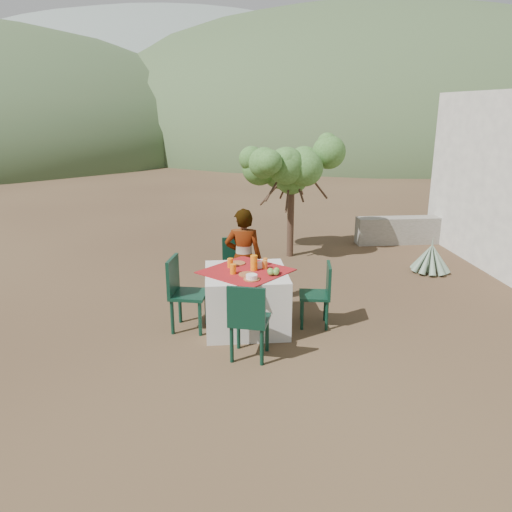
{
  "coord_description": "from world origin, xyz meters",
  "views": [
    {
      "loc": [
        -0.69,
        -6.32,
        2.74
      ],
      "look_at": [
        -0.1,
        0.01,
        0.83
      ],
      "focal_mm": 35.0,
      "sensor_mm": 36.0,
      "label": 1
    }
  ],
  "objects_px": {
    "juice_pitcher": "(254,263)",
    "chair_left": "(182,290)",
    "shrub_tree": "(294,173)",
    "table": "(246,299)",
    "chair_right": "(320,292)",
    "agave": "(431,259)",
    "chair_near": "(248,318)",
    "person": "(243,258)",
    "chair_far": "(237,266)"
  },
  "relations": [
    {
      "from": "juice_pitcher",
      "to": "chair_left",
      "type": "bearing_deg",
      "value": 179.56
    },
    {
      "from": "shrub_tree",
      "to": "table",
      "type": "bearing_deg",
      "value": -109.61
    },
    {
      "from": "chair_right",
      "to": "agave",
      "type": "distance_m",
      "value": 3.08
    },
    {
      "from": "chair_near",
      "to": "juice_pitcher",
      "type": "height_order",
      "value": "juice_pitcher"
    },
    {
      "from": "person",
      "to": "shrub_tree",
      "type": "relative_size",
      "value": 0.72
    },
    {
      "from": "chair_right",
      "to": "person",
      "type": "relative_size",
      "value": 0.59
    },
    {
      "from": "chair_left",
      "to": "chair_right",
      "type": "bearing_deg",
      "value": -79.27
    },
    {
      "from": "chair_right",
      "to": "person",
      "type": "xyz_separation_m",
      "value": [
        -0.93,
        0.75,
        0.25
      ]
    },
    {
      "from": "table",
      "to": "person",
      "type": "distance_m",
      "value": 0.78
    },
    {
      "from": "juice_pitcher",
      "to": "chair_far",
      "type": "bearing_deg",
      "value": 98.99
    },
    {
      "from": "chair_left",
      "to": "person",
      "type": "distance_m",
      "value": 1.08
    },
    {
      "from": "table",
      "to": "juice_pitcher",
      "type": "distance_m",
      "value": 0.49
    },
    {
      "from": "chair_right",
      "to": "table",
      "type": "bearing_deg",
      "value": -83.32
    },
    {
      "from": "chair_left",
      "to": "agave",
      "type": "bearing_deg",
      "value": -52.64
    },
    {
      "from": "chair_left",
      "to": "juice_pitcher",
      "type": "bearing_deg",
      "value": -77.87
    },
    {
      "from": "chair_near",
      "to": "chair_left",
      "type": "xyz_separation_m",
      "value": [
        -0.76,
        0.9,
        0.02
      ]
    },
    {
      "from": "chair_near",
      "to": "shrub_tree",
      "type": "xyz_separation_m",
      "value": [
        1.17,
        4.04,
        1.06
      ]
    },
    {
      "from": "juice_pitcher",
      "to": "shrub_tree",
      "type": "bearing_deg",
      "value": 72.0
    },
    {
      "from": "chair_right",
      "to": "shrub_tree",
      "type": "distance_m",
      "value": 3.39
    },
    {
      "from": "chair_left",
      "to": "juice_pitcher",
      "type": "relative_size",
      "value": 4.83
    },
    {
      "from": "chair_far",
      "to": "juice_pitcher",
      "type": "relative_size",
      "value": 4.67
    },
    {
      "from": "person",
      "to": "shrub_tree",
      "type": "distance_m",
      "value": 2.83
    },
    {
      "from": "chair_right",
      "to": "person",
      "type": "bearing_deg",
      "value": -119.35
    },
    {
      "from": "chair_far",
      "to": "agave",
      "type": "relative_size",
      "value": 1.28
    },
    {
      "from": "chair_near",
      "to": "agave",
      "type": "xyz_separation_m",
      "value": [
        3.35,
        2.8,
        -0.26
      ]
    },
    {
      "from": "chair_near",
      "to": "person",
      "type": "distance_m",
      "value": 1.6
    },
    {
      "from": "chair_near",
      "to": "agave",
      "type": "distance_m",
      "value": 4.38
    },
    {
      "from": "chair_near",
      "to": "person",
      "type": "height_order",
      "value": "person"
    },
    {
      "from": "shrub_tree",
      "to": "agave",
      "type": "height_order",
      "value": "shrub_tree"
    },
    {
      "from": "chair_far",
      "to": "chair_left",
      "type": "distance_m",
      "value": 1.23
    },
    {
      "from": "chair_left",
      "to": "shrub_tree",
      "type": "height_order",
      "value": "shrub_tree"
    },
    {
      "from": "table",
      "to": "person",
      "type": "bearing_deg",
      "value": 88.72
    },
    {
      "from": "chair_near",
      "to": "agave",
      "type": "relative_size",
      "value": 1.27
    },
    {
      "from": "chair_right",
      "to": "juice_pitcher",
      "type": "bearing_deg",
      "value": -84.1
    },
    {
      "from": "chair_far",
      "to": "chair_near",
      "type": "xyz_separation_m",
      "value": [
        0.01,
        -1.87,
        -0.0
      ]
    },
    {
      "from": "table",
      "to": "juice_pitcher",
      "type": "height_order",
      "value": "juice_pitcher"
    },
    {
      "from": "chair_left",
      "to": "chair_right",
      "type": "height_order",
      "value": "chair_left"
    },
    {
      "from": "agave",
      "to": "chair_left",
      "type": "bearing_deg",
      "value": -155.22
    },
    {
      "from": "chair_near",
      "to": "chair_right",
      "type": "height_order",
      "value": "chair_near"
    },
    {
      "from": "table",
      "to": "chair_near",
      "type": "xyz_separation_m",
      "value": [
        -0.04,
        -0.89,
        0.12
      ]
    },
    {
      "from": "table",
      "to": "chair_far",
      "type": "height_order",
      "value": "chair_far"
    },
    {
      "from": "chair_far",
      "to": "chair_right",
      "type": "relative_size",
      "value": 1.1
    },
    {
      "from": "table",
      "to": "chair_far",
      "type": "distance_m",
      "value": 1.0
    },
    {
      "from": "chair_far",
      "to": "chair_left",
      "type": "bearing_deg",
      "value": -129.68
    },
    {
      "from": "chair_left",
      "to": "agave",
      "type": "relative_size",
      "value": 1.33
    },
    {
      "from": "table",
      "to": "chair_left",
      "type": "height_order",
      "value": "chair_left"
    },
    {
      "from": "chair_left",
      "to": "shrub_tree",
      "type": "bearing_deg",
      "value": -18.93
    },
    {
      "from": "table",
      "to": "agave",
      "type": "xyz_separation_m",
      "value": [
        3.31,
        1.91,
        -0.14
      ]
    },
    {
      "from": "agave",
      "to": "juice_pitcher",
      "type": "bearing_deg",
      "value": -149.3
    },
    {
      "from": "chair_far",
      "to": "juice_pitcher",
      "type": "height_order",
      "value": "juice_pitcher"
    }
  ]
}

